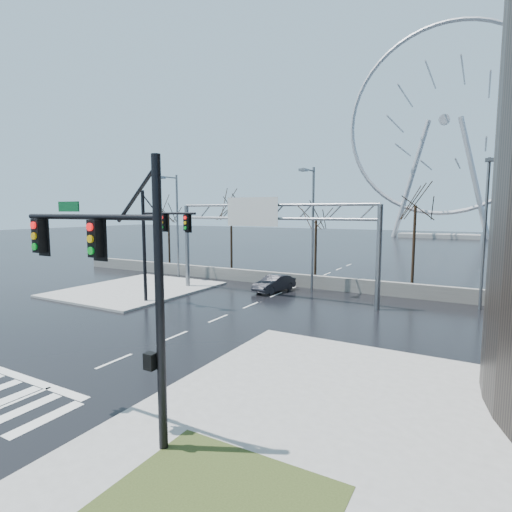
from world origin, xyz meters
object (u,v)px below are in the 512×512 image
Objects in this scene: signal_mast_near at (121,273)px; ferris_wheel at (444,128)px; signal_mast_far at (155,236)px; car at (274,283)px; sign_gantry at (266,229)px.

signal_mast_near is 0.16× the size of ferris_wheel.
ferris_wheel reaches higher than signal_mast_near.
signal_mast_near is 17.03m from signal_mast_far.
ferris_wheel reaches higher than car.
signal_mast_near is 1.00× the size of signal_mast_far.
signal_mast_far is at bearing -97.20° from ferris_wheel.
signal_mast_far is at bearing 130.26° from signal_mast_near.
sign_gantry is 82.91m from ferris_wheel.
signal_mast_near is at bearing -89.92° from ferris_wheel.
signal_mast_near is at bearing -73.81° from sign_gantry.
sign_gantry is 0.32× the size of ferris_wheel.
sign_gantry reaches higher than car.
sign_gantry is (-5.52, 19.00, 0.31)m from signal_mast_near.
ferris_wheel reaches higher than signal_mast_far.
signal_mast_near is at bearing -49.74° from signal_mast_far.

